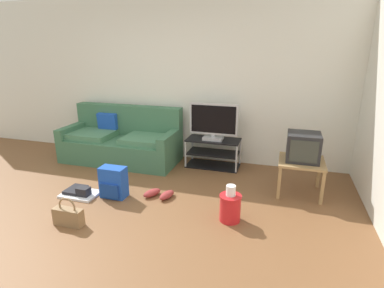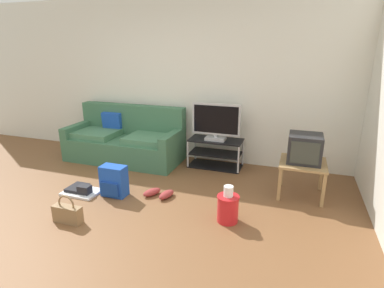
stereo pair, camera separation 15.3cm
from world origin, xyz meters
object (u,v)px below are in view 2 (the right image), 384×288
object	(u,v)px
side_table	(303,167)
handbag	(67,213)
crt_tv	(305,148)
couch	(126,141)
backpack	(114,181)
tv_stand	(216,153)
sneakers_pair	(159,193)
floor_tray	(81,190)
flat_tv	(216,122)
cleaning_bucket	(228,207)

from	to	relation	value
side_table	handbag	distance (m)	2.94
side_table	crt_tv	size ratio (longest dim) A/B	1.40
couch	backpack	world-z (taller)	couch
tv_stand	sneakers_pair	distance (m)	1.37
crt_tv	tv_stand	bearing A→B (deg)	155.57
floor_tray	crt_tv	bearing A→B (deg)	18.54
tv_stand	backpack	bearing A→B (deg)	-124.56
flat_tv	cleaning_bucket	world-z (taller)	flat_tv
couch	tv_stand	bearing A→B (deg)	5.45
crt_tv	sneakers_pair	size ratio (longest dim) A/B	0.98
side_table	backpack	xyz separation A→B (m)	(-2.33, -0.83, -0.20)
cleaning_bucket	floor_tray	xyz separation A→B (m)	(-2.03, 0.04, -0.14)
side_table	handbag	size ratio (longest dim) A/B	1.69
handbag	floor_tray	size ratio (longest dim) A/B	0.72
cleaning_bucket	floor_tray	size ratio (longest dim) A/B	0.91
cleaning_bucket	floor_tray	world-z (taller)	cleaning_bucket
couch	crt_tv	distance (m)	2.97
side_table	backpack	distance (m)	2.48
backpack	cleaning_bucket	xyz separation A→B (m)	(1.57, -0.14, -0.02)
floor_tray	flat_tv	bearing A→B (deg)	46.15
crt_tv	backpack	bearing A→B (deg)	-160.16
flat_tv	backpack	distance (m)	1.83
side_table	backpack	bearing A→B (deg)	-160.51
flat_tv	crt_tv	bearing A→B (deg)	-23.63
side_table	floor_tray	xyz separation A→B (m)	(-2.80, -0.92, -0.36)
side_table	sneakers_pair	distance (m)	1.91
couch	tv_stand	xyz separation A→B (m)	(1.58, 0.15, -0.10)
backpack	sneakers_pair	bearing A→B (deg)	15.96
handbag	sneakers_pair	distance (m)	1.15
couch	handbag	size ratio (longest dim) A/B	5.75
crt_tv	backpack	distance (m)	2.52
couch	tv_stand	size ratio (longest dim) A/B	2.29
flat_tv	cleaning_bucket	size ratio (longest dim) A/B	1.79
handbag	backpack	bearing A→B (deg)	80.25
crt_tv	handbag	world-z (taller)	crt_tv
tv_stand	sneakers_pair	world-z (taller)	tv_stand
flat_tv	cleaning_bucket	bearing A→B (deg)	-70.02
cleaning_bucket	side_table	bearing A→B (deg)	51.37
cleaning_bucket	sneakers_pair	size ratio (longest dim) A/B	1.03
sneakers_pair	side_table	bearing A→B (deg)	20.78
side_table	crt_tv	world-z (taller)	crt_tv
backpack	floor_tray	world-z (taller)	backpack
flat_tv	backpack	size ratio (longest dim) A/B	1.88
couch	flat_tv	size ratio (longest dim) A/B	2.54
couch	cleaning_bucket	distance (m)	2.59
tv_stand	flat_tv	world-z (taller)	flat_tv
handbag	floor_tray	xyz separation A→B (m)	(-0.34, 0.65, -0.07)
backpack	cleaning_bucket	size ratio (longest dim) A/B	0.95
crt_tv	cleaning_bucket	size ratio (longest dim) A/B	0.95
backpack	handbag	world-z (taller)	backpack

